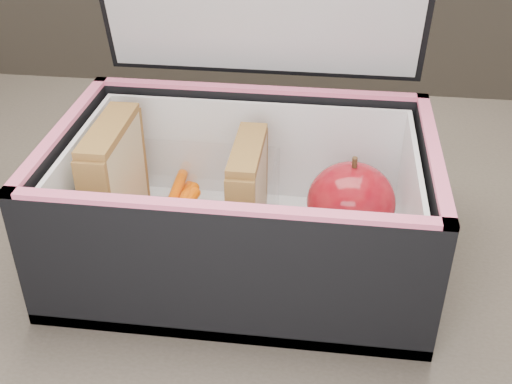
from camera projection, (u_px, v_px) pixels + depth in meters
kitchen_table at (237, 347)px, 0.60m from camera, size 1.20×0.80×0.75m
lunch_bag at (243, 192)px, 0.54m from camera, size 0.31×0.25×0.31m
plastic_tub at (182, 205)px, 0.56m from camera, size 0.16×0.11×0.07m
sandwich_left at (115, 180)px, 0.55m from camera, size 0.03×0.09×0.10m
sandwich_right at (248, 194)px, 0.55m from camera, size 0.02×0.08×0.09m
carrot_sticks at (178, 219)px, 0.57m from camera, size 0.04×0.14×0.03m
paper_napkin at (353, 241)px, 0.56m from camera, size 0.09×0.09×0.01m
red_apple at (351, 203)px, 0.55m from camera, size 0.09×0.09×0.08m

